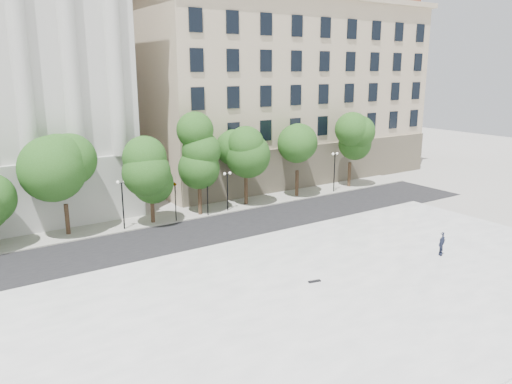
# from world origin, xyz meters

# --- Properties ---
(ground) EXTENTS (160.00, 160.00, 0.00)m
(ground) POSITION_xyz_m (0.00, 0.00, 0.00)
(ground) COLOR #B0ACA6
(ground) RESTS_ON ground
(plaza) EXTENTS (44.00, 22.00, 0.45)m
(plaza) POSITION_xyz_m (0.00, 3.00, 0.23)
(plaza) COLOR white
(plaza) RESTS_ON ground
(street) EXTENTS (60.00, 8.00, 0.02)m
(street) POSITION_xyz_m (0.00, 18.00, 0.01)
(street) COLOR black
(street) RESTS_ON ground
(far_sidewalk) EXTENTS (60.00, 4.00, 0.12)m
(far_sidewalk) POSITION_xyz_m (0.00, 24.00, 0.06)
(far_sidewalk) COLOR #AAA89D
(far_sidewalk) RESTS_ON ground
(building_east) EXTENTS (36.00, 26.15, 23.00)m
(building_east) POSITION_xyz_m (20.00, 38.91, 11.14)
(building_east) COLOR #BCA98F
(building_east) RESTS_ON ground
(traffic_light_west) EXTENTS (0.68, 1.60, 4.13)m
(traffic_light_west) POSITION_xyz_m (-0.40, 22.30, 3.62)
(traffic_light_west) COLOR black
(traffic_light_west) RESTS_ON ground
(traffic_light_east) EXTENTS (0.79, 1.92, 4.26)m
(traffic_light_east) POSITION_xyz_m (2.86, 22.30, 3.76)
(traffic_light_east) COLOR black
(traffic_light_east) RESTS_ON ground
(person_lying) EXTENTS (1.10, 1.82, 0.47)m
(person_lying) POSITION_xyz_m (11.33, 2.94, 0.68)
(person_lying) COLOR black
(person_lying) RESTS_ON plaza
(skateboard) EXTENTS (0.85, 0.40, 0.08)m
(skateboard) POSITION_xyz_m (0.82, 4.50, 0.49)
(skateboard) COLOR black
(skateboard) RESTS_ON plaza
(street_trees) EXTENTS (48.30, 5.10, 7.70)m
(street_trees) POSITION_xyz_m (-2.15, 23.45, 5.08)
(street_trees) COLOR #382619
(street_trees) RESTS_ON ground
(lamp_posts) EXTENTS (38.91, 0.28, 4.54)m
(lamp_posts) POSITION_xyz_m (0.15, 22.60, 2.96)
(lamp_posts) COLOR black
(lamp_posts) RESTS_ON ground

